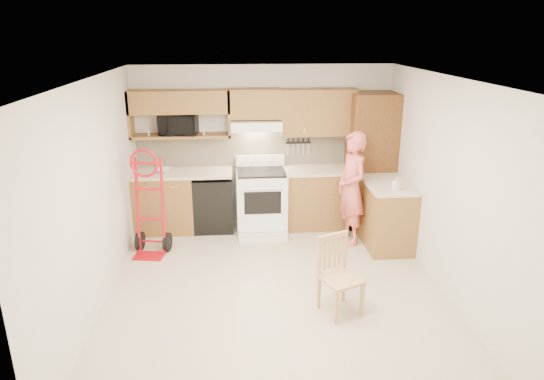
{
  "coord_description": "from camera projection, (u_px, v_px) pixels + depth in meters",
  "views": [
    {
      "loc": [
        -0.45,
        -5.1,
        2.99
      ],
      "look_at": [
        0.0,
        0.5,
        1.1
      ],
      "focal_mm": 31.53,
      "sensor_mm": 36.0,
      "label": 1
    }
  ],
  "objects": [
    {
      "name": "floor",
      "position": [
        275.0,
        289.0,
        5.81
      ],
      "size": [
        4.0,
        4.5,
        0.02
      ],
      "primitive_type": "cube",
      "color": "#BFAF98",
      "rests_on": "ground"
    },
    {
      "name": "ceiling",
      "position": [
        276.0,
        78.0,
        5.0
      ],
      "size": [
        4.0,
        4.5,
        0.02
      ],
      "primitive_type": "cube",
      "color": "white",
      "rests_on": "ground"
    },
    {
      "name": "wall_back",
      "position": [
        263.0,
        146.0,
        7.54
      ],
      "size": [
        4.0,
        0.02,
        2.5
      ],
      "primitive_type": "cube",
      "color": "silver",
      "rests_on": "ground"
    },
    {
      "name": "wall_front",
      "position": [
        304.0,
        297.0,
        3.27
      ],
      "size": [
        4.0,
        0.02,
        2.5
      ],
      "primitive_type": "cube",
      "color": "silver",
      "rests_on": "ground"
    },
    {
      "name": "wall_left",
      "position": [
        94.0,
        196.0,
        5.25
      ],
      "size": [
        0.02,
        4.5,
        2.5
      ],
      "primitive_type": "cube",
      "color": "silver",
      "rests_on": "ground"
    },
    {
      "name": "wall_right",
      "position": [
        447.0,
        187.0,
        5.56
      ],
      "size": [
        0.02,
        4.5,
        2.5
      ],
      "primitive_type": "cube",
      "color": "silver",
      "rests_on": "ground"
    },
    {
      "name": "backsplash",
      "position": [
        263.0,
        149.0,
        7.53
      ],
      "size": [
        3.92,
        0.03,
        0.55
      ],
      "primitive_type": "cube",
      "color": "beige",
      "rests_on": "wall_back"
    },
    {
      "name": "lower_cab_left",
      "position": [
        165.0,
        203.0,
        7.39
      ],
      "size": [
        0.9,
        0.6,
        0.9
      ],
      "primitive_type": "cube",
      "color": "brown",
      "rests_on": "ground"
    },
    {
      "name": "dishwasher",
      "position": [
        214.0,
        203.0,
        7.45
      ],
      "size": [
        0.6,
        0.6,
        0.85
      ],
      "primitive_type": "cube",
      "color": "black",
      "rests_on": "ground"
    },
    {
      "name": "lower_cab_right",
      "position": [
        317.0,
        198.0,
        7.57
      ],
      "size": [
        1.14,
        0.6,
        0.9
      ],
      "primitive_type": "cube",
      "color": "brown",
      "rests_on": "ground"
    },
    {
      "name": "countertop_left",
      "position": [
        183.0,
        173.0,
        7.26
      ],
      "size": [
        1.5,
        0.63,
        0.04
      ],
      "primitive_type": "cube",
      "color": "beige",
      "rests_on": "lower_cab_left"
    },
    {
      "name": "countertop_right",
      "position": [
        318.0,
        170.0,
        7.42
      ],
      "size": [
        1.14,
        0.63,
        0.04
      ],
      "primitive_type": "cube",
      "color": "beige",
      "rests_on": "lower_cab_right"
    },
    {
      "name": "cab_return_right",
      "position": [
        386.0,
        215.0,
        6.88
      ],
      "size": [
        0.6,
        1.0,
        0.9
      ],
      "primitive_type": "cube",
      "color": "brown",
      "rests_on": "ground"
    },
    {
      "name": "countertop_return",
      "position": [
        388.0,
        184.0,
        6.73
      ],
      "size": [
        0.63,
        1.0,
        0.04
      ],
      "primitive_type": "cube",
      "color": "beige",
      "rests_on": "cab_return_right"
    },
    {
      "name": "pantry_tall",
      "position": [
        370.0,
        161.0,
        7.44
      ],
      "size": [
        0.7,
        0.6,
        2.1
      ],
      "primitive_type": "cube",
      "color": "brown",
      "rests_on": "ground"
    },
    {
      "name": "upper_cab_left",
      "position": [
        179.0,
        102.0,
        7.05
      ],
      "size": [
        1.5,
        0.33,
        0.34
      ],
      "primitive_type": "cube",
      "color": "brown",
      "rests_on": "wall_back"
    },
    {
      "name": "upper_shelf_mw",
      "position": [
        181.0,
        136.0,
        7.21
      ],
      "size": [
        1.5,
        0.33,
        0.04
      ],
      "primitive_type": "cube",
      "color": "brown",
      "rests_on": "wall_back"
    },
    {
      "name": "upper_cab_center",
      "position": [
        256.0,
        104.0,
        7.15
      ],
      "size": [
        0.76,
        0.33,
        0.44
      ],
      "primitive_type": "cube",
      "color": "brown",
      "rests_on": "wall_back"
    },
    {
      "name": "upper_cab_right",
      "position": [
        318.0,
        112.0,
        7.26
      ],
      "size": [
        1.14,
        0.33,
        0.7
      ],
      "primitive_type": "cube",
      "color": "brown",
      "rests_on": "wall_back"
    },
    {
      "name": "range_hood",
      "position": [
        256.0,
        125.0,
        7.18
      ],
      "size": [
        0.76,
        0.46,
        0.14
      ],
      "primitive_type": "cube",
      "color": "white",
      "rests_on": "wall_back"
    },
    {
      "name": "knife_strip",
      "position": [
        298.0,
        146.0,
        7.53
      ],
      "size": [
        0.4,
        0.05,
        0.29
      ],
      "primitive_type": null,
      "color": "black",
      "rests_on": "backsplash"
    },
    {
      "name": "microwave",
      "position": [
        178.0,
        124.0,
        7.15
      ],
      "size": [
        0.59,
        0.42,
        0.31
      ],
      "primitive_type": "imported",
      "rotation": [
        0.0,
        0.0,
        -0.08
      ],
      "color": "black",
      "rests_on": "upper_shelf_mw"
    },
    {
      "name": "range",
      "position": [
        262.0,
        196.0,
        7.33
      ],
      "size": [
        0.76,
        1.0,
        1.12
      ],
      "primitive_type": null,
      "color": "white",
      "rests_on": "ground"
    },
    {
      "name": "person",
      "position": [
        351.0,
        189.0,
        6.84
      ],
      "size": [
        0.52,
        0.67,
        1.66
      ],
      "primitive_type": "imported",
      "rotation": [
        0.0,
        0.0,
        -1.35
      ],
      "color": "#D65E59",
      "rests_on": "ground"
    },
    {
      "name": "hand_truck",
      "position": [
        148.0,
        208.0,
        6.5
      ],
      "size": [
        0.61,
        0.57,
        1.36
      ],
      "primitive_type": null,
      "rotation": [
        0.0,
        0.0,
        -0.17
      ],
      "color": "red",
      "rests_on": "ground"
    },
    {
      "name": "dining_chair",
      "position": [
        341.0,
        277.0,
        5.19
      ],
      "size": [
        0.53,
        0.55,
        0.88
      ],
      "primitive_type": null,
      "rotation": [
        0.0,
        0.0,
        0.4
      ],
      "color": "tan",
      "rests_on": "ground"
    },
    {
      "name": "soap_bottle",
      "position": [
        396.0,
        183.0,
        6.41
      ],
      "size": [
        0.1,
        0.1,
        0.18
      ],
      "primitive_type": "imported",
      "rotation": [
        0.0,
        0.0,
        0.25
      ],
      "color": "white",
      "rests_on": "countertop_return"
    },
    {
      "name": "bowl",
      "position": [
        165.0,
        170.0,
        7.22
      ],
      "size": [
        0.24,
        0.24,
        0.06
      ],
      "primitive_type": "imported",
      "rotation": [
        0.0,
        0.0,
        -0.03
      ],
      "color": "white",
      "rests_on": "countertop_left"
    }
  ]
}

